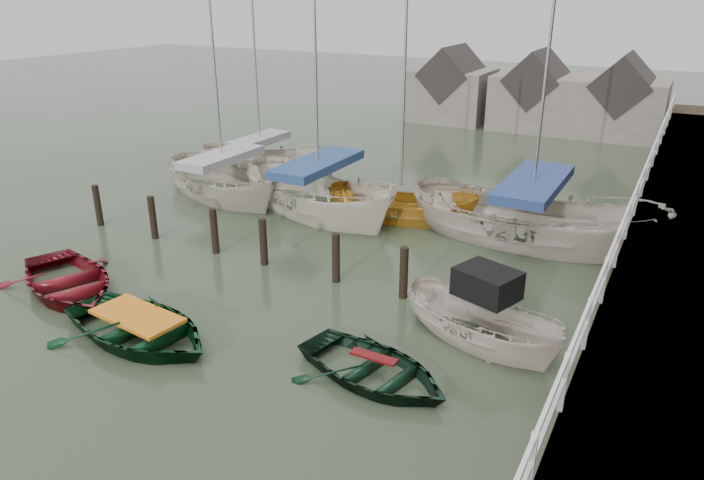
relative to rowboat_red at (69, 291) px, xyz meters
The scene contains 13 objects.
ground 4.80m from the rowboat_red, 10.96° to the left, with size 120.00×120.00×0.00m, color #303C26.
pier 17.91m from the rowboat_red, 37.57° to the left, with size 3.04×32.00×2.70m.
mooring_pilings 5.34m from the rowboat_red, 47.43° to the left, with size 13.72×0.22×1.80m.
far_sheds 27.54m from the rowboat_red, 78.37° to the left, with size 14.00×4.08×4.39m.
rowboat_red is the anchor object (origin of this frame).
rowboat_green 3.62m from the rowboat_red, 14.13° to the right, with size 2.98×4.17×0.86m, color black.
rowboat_dkgreen 8.88m from the rowboat_red, ahead, with size 2.49×3.49×0.72m, color black.
motorboat 10.70m from the rowboat_red, 15.05° to the left, with size 4.46×2.86×2.49m.
sailboat_a 8.63m from the rowboat_red, 101.24° to the left, with size 7.07×4.54×11.60m.
sailboat_b 9.04m from the rowboat_red, 74.44° to the left, with size 8.09×5.38×11.27m.
sailboat_c 10.88m from the rowboat_red, 60.91° to the left, with size 5.64×2.55×9.59m.
sailboat_d 13.64m from the rowboat_red, 44.43° to the left, with size 8.27×3.48×13.19m.
sailboat_e 12.51m from the rowboat_red, 102.42° to the left, with size 6.08×3.46×9.06m.
Camera 1 is at (8.98, -10.41, 7.44)m, focal length 32.00 mm.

